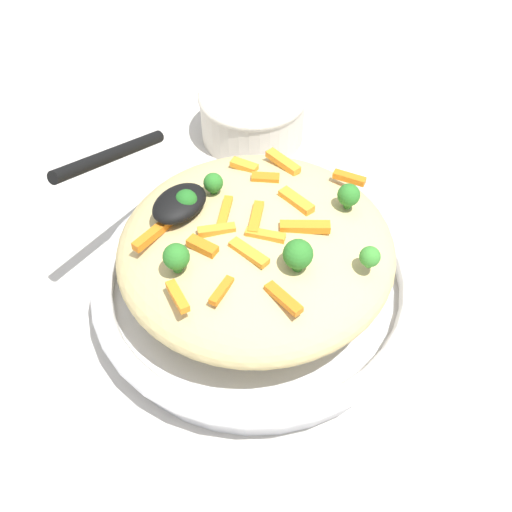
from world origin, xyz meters
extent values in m
plane|color=beige|center=(0.00, 0.00, 0.00)|extent=(2.40, 2.40, 0.00)
cylinder|color=silver|center=(0.00, 0.00, 0.01)|extent=(0.29, 0.29, 0.03)
torus|color=silver|center=(0.00, 0.00, 0.04)|extent=(0.31, 0.31, 0.02)
torus|color=black|center=(0.00, 0.00, 0.04)|extent=(0.31, 0.31, 0.00)
ellipsoid|color=#D1BA7A|center=(0.00, 0.00, 0.08)|extent=(0.26, 0.25, 0.08)
cube|color=orange|center=(-0.03, 0.02, 0.12)|extent=(0.03, 0.03, 0.01)
cube|color=orange|center=(-0.05, -0.07, 0.11)|extent=(0.02, 0.04, 0.01)
cube|color=orange|center=(0.00, 0.00, 0.12)|extent=(0.04, 0.03, 0.01)
cube|color=orange|center=(0.02, -0.04, 0.12)|extent=(0.03, 0.04, 0.01)
cube|color=orange|center=(-0.04, -0.02, 0.12)|extent=(0.01, 0.04, 0.01)
cube|color=orange|center=(-0.01, 0.03, 0.12)|extent=(0.04, 0.03, 0.01)
cube|color=orange|center=(-0.01, -0.02, 0.12)|extent=(0.02, 0.03, 0.01)
cube|color=orange|center=(-0.05, 0.02, 0.12)|extent=(0.01, 0.03, 0.01)
cube|color=orange|center=(0.06, 0.06, 0.11)|extent=(0.01, 0.03, 0.01)
cube|color=orange|center=(-0.10, 0.00, 0.11)|extent=(0.02, 0.03, 0.01)
cube|color=orange|center=(0.04, -0.01, 0.12)|extent=(0.02, 0.04, 0.01)
cube|color=orange|center=(0.08, 0.03, 0.11)|extent=(0.02, 0.04, 0.01)
cube|color=orange|center=(-0.07, 0.06, 0.11)|extent=(0.04, 0.01, 0.01)
cube|color=orange|center=(0.10, -0.03, 0.11)|extent=(0.01, 0.03, 0.01)
cube|color=orange|center=(0.05, 0.03, 0.12)|extent=(0.02, 0.03, 0.01)
cube|color=orange|center=(-0.08, -0.02, 0.11)|extent=(0.03, 0.01, 0.01)
cylinder|color=#296820|center=(0.01, 0.05, 0.12)|extent=(0.01, 0.01, 0.01)
sphere|color=#2D7A28|center=(0.01, 0.05, 0.13)|extent=(0.02, 0.02, 0.02)
cylinder|color=#296820|center=(0.07, -0.05, 0.11)|extent=(0.01, 0.01, 0.01)
sphere|color=#2D7A28|center=(0.07, -0.05, 0.12)|extent=(0.02, 0.02, 0.02)
cylinder|color=#296820|center=(-0.08, 0.02, 0.11)|extent=(0.01, 0.01, 0.01)
sphere|color=#2D7A28|center=(-0.08, 0.02, 0.13)|extent=(0.02, 0.02, 0.02)
cylinder|color=#205B1C|center=(-0.03, 0.06, 0.11)|extent=(0.01, 0.01, 0.01)
sphere|color=#236B23|center=(-0.03, 0.06, 0.13)|extent=(0.02, 0.02, 0.02)
cylinder|color=#296820|center=(-0.02, -0.06, 0.12)|extent=(0.01, 0.01, 0.01)
sphere|color=#2D7A28|center=(-0.02, -0.06, 0.13)|extent=(0.03, 0.03, 0.03)
cylinder|color=#377928|center=(0.02, -0.10, 0.11)|extent=(0.01, 0.01, 0.00)
sphere|color=#3D8E33|center=(0.02, -0.10, 0.12)|extent=(0.02, 0.02, 0.02)
ellipsoid|color=black|center=(-0.03, 0.06, 0.12)|extent=(0.06, 0.04, 0.02)
cylinder|color=black|center=(-0.04, 0.13, 0.15)|extent=(0.14, 0.03, 0.06)
cylinder|color=beige|center=(0.21, 0.17, 0.03)|extent=(0.13, 0.13, 0.06)
torus|color=beige|center=(0.21, 0.17, 0.06)|extent=(0.13, 0.13, 0.01)
camera|label=1|loc=(-0.34, -0.26, 0.54)|focal=48.64mm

